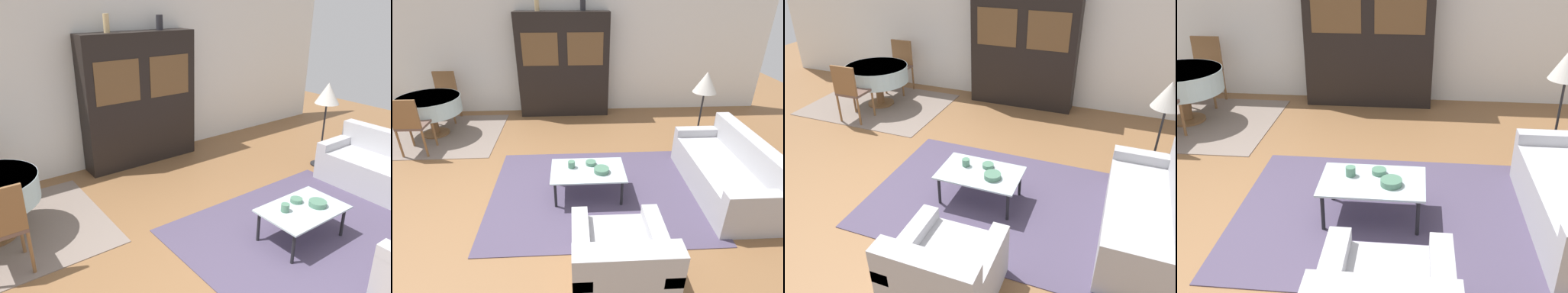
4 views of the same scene
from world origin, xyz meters
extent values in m
plane|color=brown|center=(0.00, 0.00, 0.00)|extent=(14.00, 14.00, 0.00)
cube|color=white|center=(0.00, 3.63, 1.35)|extent=(10.00, 0.06, 2.70)
cube|color=#4C425B|center=(1.02, 0.34, 0.01)|extent=(2.92, 2.22, 0.01)
cube|color=gray|center=(-1.97, 2.34, 0.01)|extent=(2.49, 1.92, 0.01)
cube|color=#B2B2B7|center=(2.74, 0.29, 0.23)|extent=(0.82, 1.87, 0.46)
cube|color=#B2B2B7|center=(3.05, 0.29, 0.63)|extent=(0.20, 1.87, 0.35)
cube|color=#B2B2B7|center=(2.74, -0.57, 0.52)|extent=(0.82, 0.16, 0.12)
cube|color=#B2B2B7|center=(2.74, 1.15, 0.52)|extent=(0.82, 0.16, 0.12)
cube|color=#B2B2B7|center=(1.10, -1.12, 0.22)|extent=(0.88, 0.90, 0.45)
cube|color=#B2B2B7|center=(1.10, -1.47, 0.61)|extent=(0.88, 0.20, 0.33)
cube|color=#B2B2B7|center=(0.74, -1.12, 0.51)|extent=(0.16, 0.90, 0.12)
cube|color=#B2B2B7|center=(1.46, -1.12, 0.51)|extent=(0.16, 0.90, 0.12)
cylinder|color=black|center=(0.46, 0.04, 0.19)|extent=(0.04, 0.04, 0.37)
cylinder|color=black|center=(1.31, 0.04, 0.19)|extent=(0.04, 0.04, 0.37)
cylinder|color=black|center=(0.46, 0.54, 0.19)|extent=(0.04, 0.04, 0.37)
cylinder|color=black|center=(1.31, 0.54, 0.19)|extent=(0.04, 0.04, 0.37)
cube|color=silver|center=(0.88, 0.29, 0.39)|extent=(0.97, 0.62, 0.02)
cube|color=black|center=(0.53, 3.38, 1.06)|extent=(1.89, 0.40, 2.13)
cube|color=brown|center=(0.08, 3.18, 1.43)|extent=(0.72, 0.01, 0.64)
cube|color=brown|center=(0.99, 3.18, 1.43)|extent=(0.72, 0.01, 0.64)
cylinder|color=brown|center=(-1.95, 2.38, 0.03)|extent=(0.48, 0.48, 0.03)
cylinder|color=brown|center=(-1.95, 2.38, 0.23)|extent=(0.14, 0.14, 0.44)
cylinder|color=silver|center=(-1.95, 2.38, 0.60)|extent=(1.11, 1.11, 0.30)
cylinder|color=silver|center=(-1.95, 2.38, 0.73)|extent=(1.12, 1.12, 0.03)
cylinder|color=brown|center=(-2.15, 1.89, 0.25)|extent=(0.04, 0.04, 0.48)
cylinder|color=brown|center=(-1.75, 1.89, 0.25)|extent=(0.04, 0.04, 0.48)
cylinder|color=brown|center=(-2.15, 1.48, 0.25)|extent=(0.04, 0.04, 0.48)
cylinder|color=brown|center=(-1.75, 1.48, 0.25)|extent=(0.04, 0.04, 0.48)
cube|color=brown|center=(-1.95, 1.68, 0.51)|extent=(0.44, 0.44, 0.04)
cube|color=brown|center=(-1.95, 1.48, 0.77)|extent=(0.44, 0.04, 0.48)
cylinder|color=brown|center=(-1.75, 2.87, 0.25)|extent=(0.04, 0.04, 0.48)
cylinder|color=brown|center=(-2.15, 2.87, 0.25)|extent=(0.04, 0.04, 0.48)
cylinder|color=brown|center=(-1.75, 3.28, 0.25)|extent=(0.04, 0.04, 0.48)
cylinder|color=brown|center=(-2.15, 3.28, 0.25)|extent=(0.04, 0.04, 0.48)
cube|color=brown|center=(-1.95, 3.08, 0.51)|extent=(0.44, 0.44, 0.04)
cube|color=brown|center=(-1.95, 3.28, 0.77)|extent=(0.44, 0.04, 0.48)
cylinder|color=black|center=(2.81, 1.48, 0.01)|extent=(0.28, 0.28, 0.02)
cylinder|color=black|center=(2.81, 1.48, 0.55)|extent=(0.03, 0.03, 1.05)
cone|color=beige|center=(2.81, 1.48, 1.22)|extent=(0.37, 0.37, 0.33)
cylinder|color=#4C7A60|center=(0.67, 0.37, 0.45)|extent=(0.09, 0.09, 0.09)
cylinder|color=#4C7A60|center=(1.06, 0.23, 0.43)|extent=(0.20, 0.20, 0.06)
cylinder|color=#4C7A60|center=(0.93, 0.43, 0.42)|extent=(0.14, 0.14, 0.05)
cylinder|color=tan|center=(0.06, 3.38, 2.26)|extent=(0.09, 0.09, 0.27)
cylinder|color=#232328|center=(0.95, 3.38, 2.24)|extent=(0.11, 0.11, 0.23)
camera|label=1|loc=(-2.28, -2.00, 2.59)|focal=35.00mm
camera|label=2|loc=(0.70, -3.12, 2.56)|focal=28.00mm
camera|label=3|loc=(2.24, -3.22, 2.89)|focal=35.00mm
camera|label=4|loc=(1.24, -3.33, 2.53)|focal=42.00mm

